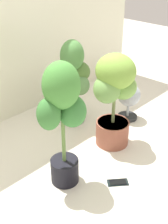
# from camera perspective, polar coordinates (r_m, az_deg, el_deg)

# --- Properties ---
(ground_plane) EXTENTS (8.00, 8.00, 0.00)m
(ground_plane) POSITION_cam_1_polar(r_m,az_deg,el_deg) (2.35, -0.58, -7.79)
(ground_plane) COLOR silver
(ground_plane) RESTS_ON ground
(mylar_back_wall) EXTENTS (3.20, 0.01, 2.00)m
(mylar_back_wall) POSITION_cam_1_polar(r_m,az_deg,el_deg) (2.58, -15.29, 19.14)
(mylar_back_wall) COLOR silver
(mylar_back_wall) RESTS_ON ground
(potted_plant_front_right) EXTENTS (0.42, 0.37, 0.75)m
(potted_plant_front_right) POSITION_cam_1_polar(r_m,az_deg,el_deg) (2.25, 5.82, 3.32)
(potted_plant_front_right) COLOR #94503D
(potted_plant_front_right) RESTS_ON ground
(potted_plant_front_left) EXTENTS (0.34, 0.30, 0.86)m
(potted_plant_front_left) POSITION_cam_1_polar(r_m,az_deg,el_deg) (1.80, -4.10, -0.36)
(potted_plant_front_left) COLOR black
(potted_plant_front_left) RESTS_ON ground
(potted_plant_back_right) EXTENTS (0.35, 0.34, 0.75)m
(potted_plant_back_right) POSITION_cam_1_polar(r_m,az_deg,el_deg) (2.55, -2.02, 6.52)
(potted_plant_back_right) COLOR slate
(potted_plant_back_right) RESTS_ON ground
(cell_phone) EXTENTS (0.16, 0.15, 0.01)m
(cell_phone) POSITION_cam_1_polar(r_m,az_deg,el_deg) (2.10, 6.46, -13.16)
(cell_phone) COLOR black
(cell_phone) RESTS_ON ground
(floor_fan) EXTENTS (0.29, 0.29, 0.34)m
(floor_fan) POSITION_cam_1_polar(r_m,az_deg,el_deg) (2.72, 8.57, 2.84)
(floor_fan) COLOR #222629
(floor_fan) RESTS_ON ground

